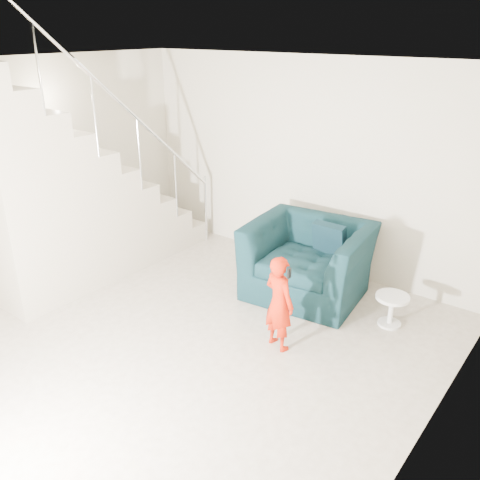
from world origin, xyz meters
name	(u,v)px	position (x,y,z in m)	size (l,w,h in m)	color
floor	(155,352)	(0.00, 0.00, 0.00)	(5.50, 5.50, 0.00)	gray
ceiling	(133,68)	(0.00, 0.00, 2.70)	(5.50, 5.50, 0.00)	silver
back_wall	(304,165)	(0.00, 2.75, 1.35)	(5.00, 5.00, 0.00)	#BCB599
right_wall	(422,316)	(2.50, 0.00, 1.35)	(5.50, 5.50, 0.00)	#BCB599
armchair	(308,260)	(0.57, 1.98, 0.44)	(1.36, 1.18, 0.88)	black
toddler	(279,303)	(0.92, 0.84, 0.50)	(0.36, 0.24, 1.00)	#AE0A05
side_table	(392,305)	(1.66, 1.91, 0.24)	(0.36, 0.36, 0.36)	silver
staircase	(70,207)	(-2.00, 0.55, 0.95)	(1.02, 3.03, 3.62)	#ADA089
cushion	(329,238)	(0.72, 2.20, 0.68)	(0.40, 0.11, 0.38)	black
throw	(273,239)	(0.03, 2.03, 0.55)	(0.04, 0.43, 0.49)	black
phone	(289,273)	(1.03, 0.82, 0.87)	(0.02, 0.05, 0.10)	black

